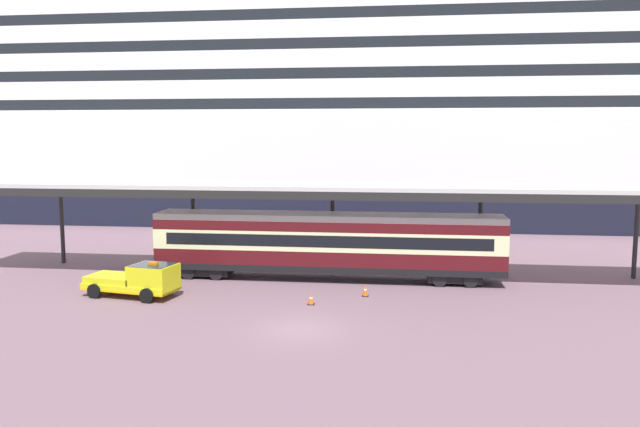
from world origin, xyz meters
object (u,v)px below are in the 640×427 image
object	(u,v)px
traffic_cone_near	(365,291)
traffic_cone_mid	(311,299)
service_truck	(139,279)
cruise_ship	(528,96)
train_carriage	(328,243)

from	to	relation	value
traffic_cone_near	traffic_cone_mid	world-z (taller)	traffic_cone_near
service_truck	traffic_cone_near	size ratio (longest dim) A/B	8.52
service_truck	traffic_cone_mid	xyz separation A→B (m)	(9.66, -0.39, -0.69)
cruise_ship	traffic_cone_mid	xyz separation A→B (m)	(-18.28, -40.33, -12.92)
service_truck	traffic_cone_near	bearing A→B (deg)	7.92
train_carriage	service_truck	distance (m)	11.42
train_carriage	traffic_cone_near	bearing A→B (deg)	-56.69
service_truck	cruise_ship	bearing A→B (deg)	55.03
cruise_ship	traffic_cone_near	xyz separation A→B (m)	(-15.53, -38.22, -12.91)
cruise_ship	service_truck	world-z (taller)	cruise_ship
cruise_ship	train_carriage	size ratio (longest dim) A/B	8.37
traffic_cone_near	traffic_cone_mid	size ratio (longest dim) A/B	1.04
service_truck	traffic_cone_near	world-z (taller)	service_truck
service_truck	traffic_cone_near	xyz separation A→B (m)	(12.41, 1.73, -0.67)
train_carriage	traffic_cone_near	size ratio (longest dim) A/B	33.24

